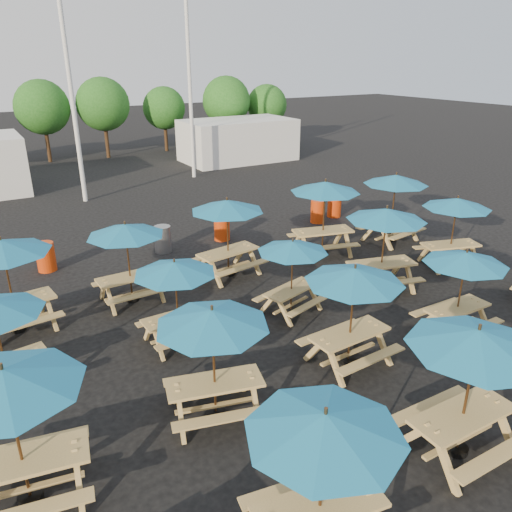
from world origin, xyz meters
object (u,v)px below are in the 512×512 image
picnic_unit_6 (175,273)px  picnic_unit_19 (396,183)px  waste_bin_1 (163,239)px  picnic_unit_5 (212,324)px  waste_bin_0 (46,257)px  picnic_unit_4 (325,432)px  picnic_unit_13 (465,263)px  waste_bin_3 (318,211)px  picnic_unit_11 (227,210)px  picnic_unit_14 (386,219)px  picnic_unit_1 (6,387)px  waste_bin_4 (334,206)px  picnic_unit_18 (457,207)px  picnic_unit_8 (476,346)px  picnic_unit_7 (126,234)px  picnic_unit_9 (354,281)px  waste_bin_2 (222,228)px  picnic_unit_10 (293,251)px  picnic_unit_3 (3,252)px  picnic_unit_15 (325,191)px

picnic_unit_6 → picnic_unit_19: size_ratio=0.81×
picnic_unit_19 → waste_bin_1: picnic_unit_19 is taller
picnic_unit_5 → waste_bin_0: 9.26m
picnic_unit_4 → picnic_unit_13: (6.47, 2.95, -0.14)m
picnic_unit_19 → waste_bin_3: 3.72m
waste_bin_1 → picnic_unit_11: bearing=-70.5°
picnic_unit_5 → picnic_unit_13: (6.48, -0.26, -0.12)m
picnic_unit_4 → picnic_unit_14: bearing=49.7°
picnic_unit_1 → picnic_unit_14: (10.03, 2.89, 0.03)m
waste_bin_4 → picnic_unit_11: bearing=-155.1°
picnic_unit_6 → picnic_unit_18: 9.40m
waste_bin_0 → waste_bin_4: bearing=-0.8°
picnic_unit_6 → picnic_unit_8: picnic_unit_8 is taller
picnic_unit_7 → waste_bin_1: 4.08m
picnic_unit_6 → picnic_unit_14: 6.27m
picnic_unit_5 → picnic_unit_6: size_ratio=1.20×
waste_bin_0 → waste_bin_4: size_ratio=1.00×
picnic_unit_1 → picnic_unit_9: (6.69, 0.38, -0.09)m
picnic_unit_8 → waste_bin_3: (5.73, 11.56, -1.67)m
picnic_unit_1 → picnic_unit_6: picnic_unit_1 is taller
picnic_unit_9 → picnic_unit_14: (3.34, 2.51, 0.12)m
picnic_unit_11 → waste_bin_2: size_ratio=2.72×
picnic_unit_10 → picnic_unit_3: bearing=142.2°
waste_bin_4 → picnic_unit_10: bearing=-136.3°
picnic_unit_5 → picnic_unit_8: 4.37m
picnic_unit_7 → picnic_unit_9: size_ratio=0.98×
picnic_unit_14 → picnic_unit_6: bearing=-166.9°
picnic_unit_19 → picnic_unit_15: bearing=166.1°
picnic_unit_7 → picnic_unit_11: 3.17m
picnic_unit_1 → picnic_unit_15: 11.90m
picnic_unit_6 → picnic_unit_15: bearing=22.0°
picnic_unit_18 → waste_bin_4: bearing=106.1°
picnic_unit_4 → picnic_unit_5: size_ratio=0.95×
picnic_unit_6 → picnic_unit_10: picnic_unit_6 is taller
picnic_unit_3 → picnic_unit_11: size_ratio=0.98×
picnic_unit_10 → waste_bin_0: 8.22m
picnic_unit_6 → waste_bin_2: size_ratio=2.27×
picnic_unit_8 → waste_bin_0: bearing=112.3°
picnic_unit_8 → picnic_unit_10: bearing=86.6°
picnic_unit_5 → picnic_unit_14: bearing=35.7°
picnic_unit_3 → waste_bin_4: size_ratio=2.66×
picnic_unit_7 → picnic_unit_15: size_ratio=0.80×
picnic_unit_9 → picnic_unit_14: bearing=34.0°
picnic_unit_4 → picnic_unit_14: (6.67, 5.79, 0.13)m
waste_bin_2 → picnic_unit_14: bearing=-71.0°
picnic_unit_3 → waste_bin_4: bearing=7.8°
picnic_unit_4 → picnic_unit_8: 3.19m
picnic_unit_3 → picnic_unit_10: 6.98m
picnic_unit_11 → picnic_unit_4: bearing=-119.1°
waste_bin_4 → waste_bin_0: bearing=179.2°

